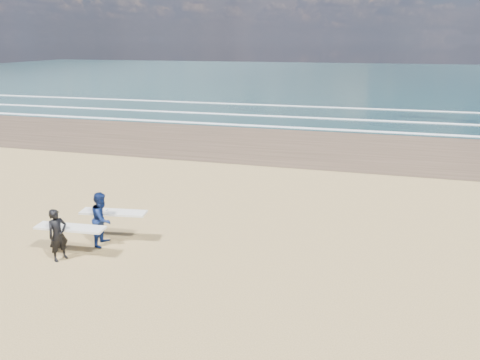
# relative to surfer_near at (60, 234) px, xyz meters

# --- Properties ---
(ocean) EXTENTS (220.00, 100.00, 0.02)m
(ocean) POSITION_rel_surfer_near_xyz_m (20.86, 71.53, -0.84)
(ocean) COLOR #193437
(ocean) RESTS_ON ground
(surfer_near) EXTENTS (2.23, 1.05, 1.66)m
(surfer_near) POSITION_rel_surfer_near_xyz_m (0.00, 0.00, 0.00)
(surfer_near) COLOR black
(surfer_near) RESTS_ON ground
(surfer_far) EXTENTS (2.25, 1.21, 1.82)m
(surfer_far) POSITION_rel_surfer_near_xyz_m (0.72, 1.27, 0.07)
(surfer_far) COLOR #0D1C4C
(surfer_far) RESTS_ON ground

